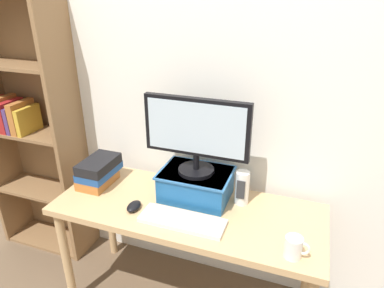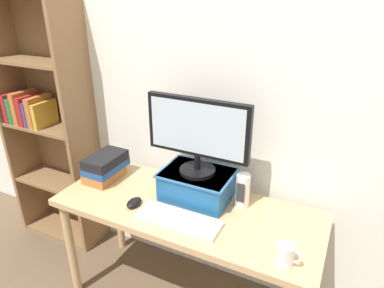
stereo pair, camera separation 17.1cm
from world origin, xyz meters
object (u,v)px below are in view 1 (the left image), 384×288
Objects in this scene: bookshelf_unit at (31,129)px; coffee_mug at (294,247)px; desk at (187,220)px; riser_box at (196,183)px; computer_mouse at (134,206)px; desk_speaker at (242,188)px; computer_monitor at (196,132)px; book_stack at (99,171)px; keyboard at (182,220)px.

bookshelf_unit reaches higher than coffee_mug.
desk is 0.20m from riser_box.
desk_speaker is at bearing 25.83° from computer_mouse.
computer_monitor is at bearing 83.24° from desk.
computer_monitor is at bearing -5.05° from bookshelf_unit.
coffee_mug is 0.57× the size of desk_speaker.
desk_speaker is at bearing 6.00° from book_stack.
bookshelf_unit reaches higher than desk.
coffee_mug is (0.56, -0.19, 0.13)m from desk.
bookshelf_unit is 4.58× the size of riser_box.
riser_box is 0.25m from desk_speaker.
bookshelf_unit is 1.29m from keyboard.
computer_monitor is 0.45m from keyboard.
bookshelf_unit is 1.82m from coffee_mug.
desk is at bearing -96.76° from computer_monitor.
book_stack is 2.47× the size of coffee_mug.
riser_box and book_stack have the same top height.
computer_monitor is 5.41× the size of computer_mouse.
riser_box is 0.31m from computer_monitor.
computer_monitor is at bearing 93.13° from keyboard.
desk is 2.54× the size of computer_monitor.
bookshelf_unit reaches higher than computer_monitor.
desk_speaker is at bearing 6.31° from riser_box.
riser_box is 0.25m from keyboard.
riser_box reaches higher than coffee_mug.
desk_speaker is (0.25, 0.03, 0.01)m from riser_box.
bookshelf_unit is at bearing 165.13° from book_stack.
computer_monitor reaches higher than coffee_mug.
desk_speaker is (0.24, 0.27, 0.08)m from keyboard.
bookshelf_unit reaches higher than book_stack.
keyboard is 4.13× the size of computer_mouse.
bookshelf_unit is at bearing 174.95° from computer_monitor.
bookshelf_unit is 0.66m from book_stack.
coffee_mug reaches higher than computer_mouse.
riser_box is 0.36m from computer_mouse.
keyboard is (0.03, -0.13, 0.10)m from desk.
desk is 0.60m from book_stack.
riser_box is at bearing 83.33° from desk.
riser_box is 3.57× the size of coffee_mug.
computer_monitor is 0.51m from computer_mouse.
desk is at bearing 161.36° from coffee_mug.
bookshelf_unit is at bearing 167.05° from coffee_mug.
bookshelf_unit is 16.38× the size of coffee_mug.
computer_mouse is at bearing -140.22° from riser_box.
keyboard is at bearing -86.87° from computer_monitor.
computer_monitor is 2.97× the size of desk_speaker.
desk_speaker is (1.47, -0.08, -0.11)m from bookshelf_unit.
desk_speaker is (-0.30, 0.33, 0.04)m from coffee_mug.
bookshelf_unit is at bearing 160.80° from computer_mouse.
book_stack is at bearing -14.87° from bookshelf_unit.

